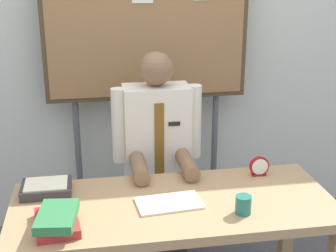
{
  "coord_description": "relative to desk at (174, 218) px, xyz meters",
  "views": [
    {
      "loc": [
        -0.4,
        -2.17,
        1.91
      ],
      "look_at": [
        0.0,
        0.18,
        1.08
      ],
      "focal_mm": 51.63,
      "sensor_mm": 36.0,
      "label": 1
    }
  ],
  "objects": [
    {
      "name": "back_wall",
      "position": [
        0.0,
        1.22,
        0.71
      ],
      "size": [
        6.4,
        0.08,
        2.7
      ],
      "primitive_type": "cube",
      "color": "silver",
      "rests_on": "ground_plane"
    },
    {
      "name": "desk",
      "position": [
        0.0,
        0.0,
        0.0
      ],
      "size": [
        1.66,
        0.7,
        0.73
      ],
      "color": "tan",
      "rests_on": "ground_plane"
    },
    {
      "name": "person",
      "position": [
        0.0,
        0.59,
        0.01
      ],
      "size": [
        0.55,
        0.56,
        1.4
      ],
      "color": "#2D2D33",
      "rests_on": "ground_plane"
    },
    {
      "name": "bulletin_board",
      "position": [
        0.0,
        1.02,
        0.87
      ],
      "size": [
        1.37,
        0.09,
        2.07
      ],
      "color": "#4C3823",
      "rests_on": "ground_plane"
    },
    {
      "name": "book_stack",
      "position": [
        -0.58,
        -0.16,
        0.13
      ],
      "size": [
        0.23,
        0.31,
        0.09
      ],
      "color": "#B22D2D",
      "rests_on": "desk"
    },
    {
      "name": "open_notebook",
      "position": [
        -0.03,
        -0.02,
        0.1
      ],
      "size": [
        0.34,
        0.22,
        0.01
      ],
      "primitive_type": "cube",
      "rotation": [
        0.0,
        0.0,
        0.09
      ],
      "color": "#F4EFCC",
      "rests_on": "desk"
    },
    {
      "name": "desk_clock",
      "position": [
        0.54,
        0.23,
        0.14
      ],
      "size": [
        0.11,
        0.04,
        0.11
      ],
      "color": "maroon",
      "rests_on": "desk"
    },
    {
      "name": "coffee_mug",
      "position": [
        0.31,
        -0.17,
        0.14
      ],
      "size": [
        0.08,
        0.08,
        0.09
      ],
      "primitive_type": "cylinder",
      "color": "#267266",
      "rests_on": "desk"
    },
    {
      "name": "paper_tray",
      "position": [
        -0.65,
        0.21,
        0.12
      ],
      "size": [
        0.26,
        0.2,
        0.06
      ],
      "color": "#333338",
      "rests_on": "desk"
    }
  ]
}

